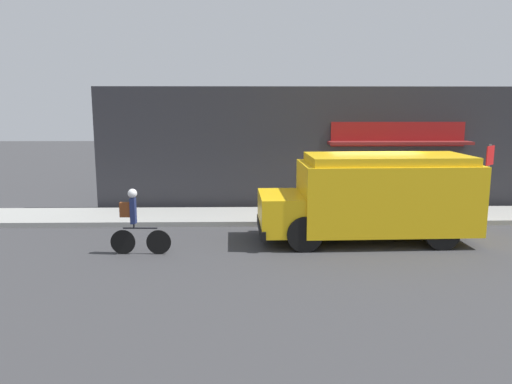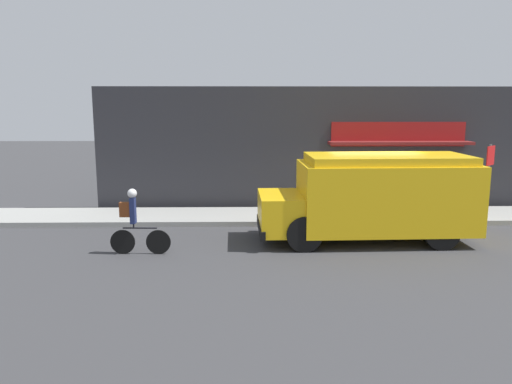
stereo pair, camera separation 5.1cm
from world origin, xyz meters
TOP-DOWN VIEW (x-y plane):
  - ground_plane at (0.00, 0.00)m, footprint 70.00×70.00m
  - sidewalk at (0.00, 1.08)m, footprint 28.00×2.17m
  - storefront at (0.05, 2.57)m, footprint 17.75×0.81m
  - school_bus at (-0.26, -1.63)m, footprint 5.75×2.61m
  - cyclist at (-6.42, -2.72)m, footprint 1.49×0.23m
  - stop_sign_post at (3.90, 0.65)m, footprint 0.45×0.45m

SIDE VIEW (x-z plane):
  - ground_plane at x=0.00m, z-range 0.00..0.00m
  - sidewalk at x=0.00m, z-range 0.00..0.15m
  - cyclist at x=-6.42m, z-range 0.01..1.65m
  - school_bus at x=-0.26m, z-range 0.06..2.40m
  - stop_sign_post at x=3.90m, z-range 0.54..2.81m
  - storefront at x=0.05m, z-range 0.01..4.25m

